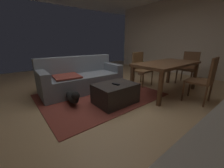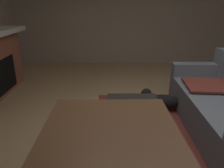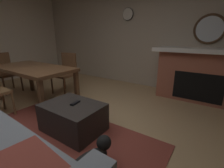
{
  "view_description": "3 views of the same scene",
  "coord_description": "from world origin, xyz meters",
  "px_view_note": "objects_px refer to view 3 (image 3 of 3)",
  "views": [
    {
      "loc": [
        -1.75,
        -2.34,
        1.2
      ],
      "look_at": [
        -0.53,
        -0.82,
        0.6
      ],
      "focal_mm": 21.67,
      "sensor_mm": 36.0,
      "label": 1
    },
    {
      "loc": [
        2.03,
        -0.67,
        1.46
      ],
      "look_at": [
        -0.57,
        -0.63,
        0.51
      ],
      "focal_mm": 34.83,
      "sensor_mm": 36.0,
      "label": 2
    },
    {
      "loc": [
        -1.67,
        0.95,
        1.3
      ],
      "look_at": [
        -0.34,
        -1.01,
        0.58
      ],
      "focal_mm": 25.2,
      "sensor_mm": 36.0,
      "label": 3
    }
  ],
  "objects_px": {
    "round_wall_mirror": "(209,29)",
    "dining_table": "(33,71)",
    "ottoman_coffee_table": "(73,118)",
    "wall_clock": "(128,14)",
    "dining_chair_south": "(66,70)",
    "fireplace": "(201,74)",
    "dining_chair_east": "(4,70)",
    "small_dog": "(89,162)",
    "tv_remote": "(75,103)"
  },
  "relations": [
    {
      "from": "round_wall_mirror",
      "to": "dining_table",
      "type": "relative_size",
      "value": 0.35
    },
    {
      "from": "ottoman_coffee_table",
      "to": "wall_clock",
      "type": "relative_size",
      "value": 2.56
    },
    {
      "from": "dining_table",
      "to": "dining_chair_south",
      "type": "relative_size",
      "value": 1.85
    },
    {
      "from": "ottoman_coffee_table",
      "to": "wall_clock",
      "type": "bearing_deg",
      "value": -77.08
    },
    {
      "from": "dining_table",
      "to": "round_wall_mirror",
      "type": "bearing_deg",
      "value": -139.31
    },
    {
      "from": "fireplace",
      "to": "dining_chair_east",
      "type": "bearing_deg",
      "value": 27.29
    },
    {
      "from": "round_wall_mirror",
      "to": "dining_chair_east",
      "type": "relative_size",
      "value": 0.65
    },
    {
      "from": "dining_table",
      "to": "wall_clock",
      "type": "distance_m",
      "value": 2.73
    },
    {
      "from": "round_wall_mirror",
      "to": "ottoman_coffee_table",
      "type": "bearing_deg",
      "value": 63.16
    },
    {
      "from": "round_wall_mirror",
      "to": "small_dog",
      "type": "bearing_deg",
      "value": 78.9
    },
    {
      "from": "fireplace",
      "to": "small_dog",
      "type": "distance_m",
      "value": 2.86
    },
    {
      "from": "dining_table",
      "to": "small_dog",
      "type": "distance_m",
      "value": 2.28
    },
    {
      "from": "ottoman_coffee_table",
      "to": "tv_remote",
      "type": "bearing_deg",
      "value": -120.52
    },
    {
      "from": "round_wall_mirror",
      "to": "dining_table",
      "type": "distance_m",
      "value": 3.64
    },
    {
      "from": "ottoman_coffee_table",
      "to": "wall_clock",
      "type": "distance_m",
      "value": 3.13
    },
    {
      "from": "dining_table",
      "to": "small_dog",
      "type": "xyz_separation_m",
      "value": [
        -2.1,
        0.73,
        -0.49
      ]
    },
    {
      "from": "dining_table",
      "to": "dining_chair_east",
      "type": "bearing_deg",
      "value": 0.26
    },
    {
      "from": "dining_table",
      "to": "dining_chair_east",
      "type": "distance_m",
      "value": 1.26
    },
    {
      "from": "fireplace",
      "to": "small_dog",
      "type": "relative_size",
      "value": 3.17
    },
    {
      "from": "round_wall_mirror",
      "to": "small_dog",
      "type": "height_order",
      "value": "round_wall_mirror"
    },
    {
      "from": "ottoman_coffee_table",
      "to": "small_dog",
      "type": "distance_m",
      "value": 0.85
    },
    {
      "from": "tv_remote",
      "to": "dining_chair_east",
      "type": "height_order",
      "value": "dining_chair_east"
    },
    {
      "from": "small_dog",
      "to": "dining_chair_south",
      "type": "bearing_deg",
      "value": -36.34
    },
    {
      "from": "round_wall_mirror",
      "to": "wall_clock",
      "type": "xyz_separation_m",
      "value": [
        1.91,
        0.0,
        0.42
      ]
    },
    {
      "from": "small_dog",
      "to": "wall_clock",
      "type": "distance_m",
      "value": 3.73
    },
    {
      "from": "dining_table",
      "to": "dining_chair_south",
      "type": "xyz_separation_m",
      "value": [
        0.01,
        -0.81,
        -0.14
      ]
    },
    {
      "from": "wall_clock",
      "to": "round_wall_mirror",
      "type": "bearing_deg",
      "value": -180.0
    },
    {
      "from": "tv_remote",
      "to": "small_dog",
      "type": "distance_m",
      "value": 0.89
    },
    {
      "from": "tv_remote",
      "to": "dining_chair_east",
      "type": "distance_m",
      "value": 2.67
    },
    {
      "from": "small_dog",
      "to": "tv_remote",
      "type": "bearing_deg",
      "value": -35.66
    },
    {
      "from": "round_wall_mirror",
      "to": "dining_chair_east",
      "type": "bearing_deg",
      "value": 30.47
    },
    {
      "from": "wall_clock",
      "to": "dining_chair_south",
      "type": "bearing_deg",
      "value": 62.09
    },
    {
      "from": "ottoman_coffee_table",
      "to": "small_dog",
      "type": "relative_size",
      "value": 1.4
    },
    {
      "from": "tv_remote",
      "to": "dining_table",
      "type": "xyz_separation_m",
      "value": [
        1.41,
        -0.24,
        0.24
      ]
    },
    {
      "from": "round_wall_mirror",
      "to": "dining_chair_east",
      "type": "height_order",
      "value": "round_wall_mirror"
    },
    {
      "from": "dining_chair_south",
      "to": "dining_chair_east",
      "type": "bearing_deg",
      "value": 33.34
    },
    {
      "from": "dining_chair_east",
      "to": "dining_chair_south",
      "type": "relative_size",
      "value": 1.0
    },
    {
      "from": "fireplace",
      "to": "dining_chair_south",
      "type": "xyz_separation_m",
      "value": [
        2.7,
        1.22,
        -0.03
      ]
    },
    {
      "from": "tv_remote",
      "to": "dining_table",
      "type": "bearing_deg",
      "value": -18.41
    },
    {
      "from": "dining_chair_south",
      "to": "wall_clock",
      "type": "relative_size",
      "value": 2.91
    },
    {
      "from": "dining_table",
      "to": "wall_clock",
      "type": "xyz_separation_m",
      "value": [
        -0.79,
        -2.32,
        1.2
      ]
    },
    {
      "from": "small_dog",
      "to": "dining_table",
      "type": "bearing_deg",
      "value": -19.3
    },
    {
      "from": "dining_chair_east",
      "to": "round_wall_mirror",
      "type": "bearing_deg",
      "value": -149.53
    },
    {
      "from": "dining_chair_south",
      "to": "small_dog",
      "type": "xyz_separation_m",
      "value": [
        -2.1,
        1.55,
        -0.36
      ]
    },
    {
      "from": "ottoman_coffee_table",
      "to": "tv_remote",
      "type": "xyz_separation_m",
      "value": [
        -0.02,
        -0.04,
        0.22
      ]
    },
    {
      "from": "wall_clock",
      "to": "small_dog",
      "type": "bearing_deg",
      "value": 113.2
    },
    {
      "from": "small_dog",
      "to": "round_wall_mirror",
      "type": "bearing_deg",
      "value": -101.1
    },
    {
      "from": "ottoman_coffee_table",
      "to": "dining_chair_east",
      "type": "bearing_deg",
      "value": -5.83
    },
    {
      "from": "dining_chair_east",
      "to": "small_dog",
      "type": "bearing_deg",
      "value": 167.74
    },
    {
      "from": "ottoman_coffee_table",
      "to": "dining_chair_south",
      "type": "distance_m",
      "value": 1.8
    }
  ]
}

